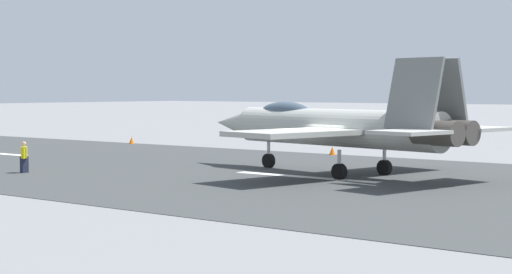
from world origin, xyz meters
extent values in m
plane|color=slate|center=(0.00, 0.00, 0.00)|extent=(400.00, 400.00, 0.00)
cube|color=#393C3C|center=(0.00, 0.00, 0.01)|extent=(240.00, 26.00, 0.02)
cube|color=white|center=(0.36, 0.00, 0.02)|extent=(8.00, 0.70, 0.00)
cylinder|color=#ACAEA7|center=(-0.04, -1.99, 2.32)|extent=(12.87, 4.23, 1.84)
cone|color=#ACAEA7|center=(7.66, -3.48, 2.32)|extent=(3.19, 2.10, 1.57)
ellipsoid|color=#3F5160|center=(3.49, -2.67, 3.01)|extent=(3.74, 1.76, 1.10)
cylinder|color=#47423D|center=(-6.36, -0.21, 2.32)|extent=(2.37, 1.50, 1.10)
cylinder|color=#47423D|center=(-6.57, -1.29, 2.32)|extent=(2.37, 1.50, 1.10)
cube|color=#ACAEA7|center=(-0.30, 1.95, 2.22)|extent=(4.44, 6.34, 0.24)
cube|color=#ACAEA7|center=(-1.75, -5.55, 2.22)|extent=(4.44, 6.34, 0.24)
cube|color=#ACAEA7|center=(-6.01, 1.61, 2.42)|extent=(2.89, 3.20, 0.16)
cube|color=#ACAEA7|center=(-6.92, -3.11, 2.42)|extent=(2.89, 3.20, 0.16)
cube|color=slate|center=(-5.33, -0.05, 4.02)|extent=(2.73, 1.42, 3.14)
cube|color=slate|center=(-5.67, -1.82, 4.02)|extent=(2.73, 1.42, 3.14)
cylinder|color=silver|center=(4.77, -2.92, 0.70)|extent=(0.18, 0.18, 1.40)
cylinder|color=black|center=(4.77, -2.92, 0.38)|extent=(0.80, 0.44, 0.76)
cylinder|color=silver|center=(-1.51, -0.08, 0.70)|extent=(0.18, 0.18, 1.40)
cylinder|color=black|center=(-1.51, -0.08, 0.38)|extent=(0.80, 0.44, 0.76)
cylinder|color=silver|center=(-2.11, -3.22, 0.70)|extent=(0.18, 0.18, 1.40)
cylinder|color=black|center=(-2.11, -3.22, 0.38)|extent=(0.80, 0.44, 0.76)
cube|color=#1E2338|center=(12.68, 6.95, 0.42)|extent=(0.24, 0.36, 0.84)
cube|color=yellow|center=(12.68, 6.95, 1.04)|extent=(0.52, 0.50, 0.57)
sphere|color=tan|center=(12.68, 6.95, 1.48)|extent=(0.22, 0.22, 0.22)
cylinder|color=yellow|center=(12.45, 7.15, 1.01)|extent=(0.10, 0.10, 0.54)
cylinder|color=yellow|center=(12.91, 6.76, 1.01)|extent=(0.10, 0.10, 0.54)
cone|color=orange|center=(6.92, -12.52, 0.28)|extent=(0.44, 0.44, 0.55)
cone|color=orange|center=(25.32, -12.52, 0.28)|extent=(0.44, 0.44, 0.55)
camera|label=1|loc=(-22.81, 33.47, 4.19)|focal=60.05mm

